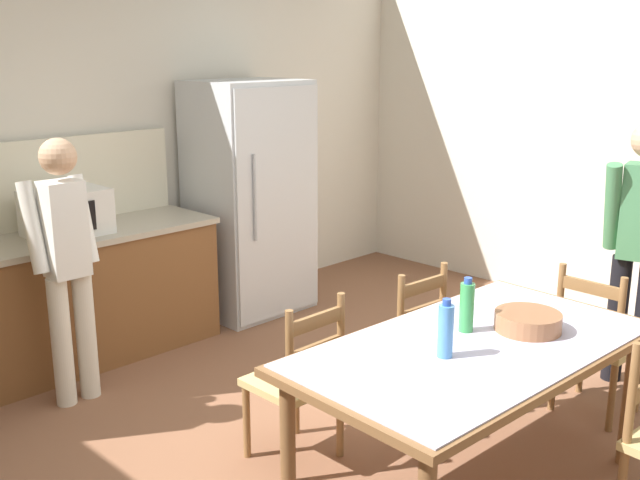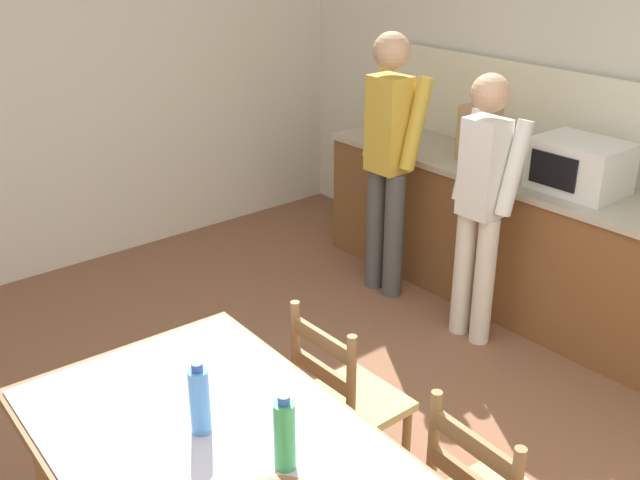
# 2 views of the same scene
# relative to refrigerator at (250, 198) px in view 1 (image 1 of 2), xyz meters

# --- Properties ---
(ground_plane) EXTENTS (8.32, 8.32, 0.00)m
(ground_plane) POSITION_rel_refrigerator_xyz_m (-1.16, -2.19, -0.93)
(ground_plane) COLOR brown
(wall_back) EXTENTS (6.52, 0.12, 2.90)m
(wall_back) POSITION_rel_refrigerator_xyz_m (-1.16, 0.47, 0.52)
(wall_back) COLOR silver
(wall_back) RESTS_ON ground
(wall_right) EXTENTS (0.12, 5.20, 2.90)m
(wall_right) POSITION_rel_refrigerator_xyz_m (2.10, -2.19, 0.52)
(wall_right) COLOR silver
(wall_right) RESTS_ON ground
(kitchen_counter) EXTENTS (2.87, 0.66, 0.90)m
(kitchen_counter) POSITION_rel_refrigerator_xyz_m (-1.97, 0.04, -0.47)
(kitchen_counter) COLOR brown
(kitchen_counter) RESTS_ON ground
(refrigerator) EXTENTS (0.86, 0.73, 1.86)m
(refrigerator) POSITION_rel_refrigerator_xyz_m (0.00, 0.00, 0.00)
(refrigerator) COLOR silver
(refrigerator) RESTS_ON ground
(microwave) EXTENTS (0.50, 0.39, 0.30)m
(microwave) POSITION_rel_refrigerator_xyz_m (-1.54, 0.02, 0.13)
(microwave) COLOR white
(microwave) RESTS_ON kitchen_counter
(dining_table) EXTENTS (1.86, 1.06, 0.78)m
(dining_table) POSITION_rel_refrigerator_xyz_m (-0.96, -2.76, -0.23)
(dining_table) COLOR brown
(dining_table) RESTS_ON ground
(bottle_near_centre) EXTENTS (0.07, 0.07, 0.27)m
(bottle_near_centre) POSITION_rel_refrigerator_xyz_m (-1.19, -2.76, -0.02)
(bottle_near_centre) COLOR #4C8ED6
(bottle_near_centre) RESTS_ON dining_table
(bottle_off_centre) EXTENTS (0.07, 0.07, 0.27)m
(bottle_off_centre) POSITION_rel_refrigerator_xyz_m (-0.86, -2.65, -0.02)
(bottle_off_centre) COLOR green
(bottle_off_centre) RESTS_ON dining_table
(serving_bowl) EXTENTS (0.32, 0.32, 0.09)m
(serving_bowl) POSITION_rel_refrigerator_xyz_m (-0.64, -2.85, -0.10)
(serving_bowl) COLOR #9E6642
(serving_bowl) RESTS_ON dining_table
(chair_side_far_left) EXTENTS (0.42, 0.40, 0.91)m
(chair_side_far_left) POSITION_rel_refrigerator_xyz_m (-1.33, -1.96, -0.49)
(chair_side_far_left) COLOR olive
(chair_side_far_left) RESTS_ON ground
(chair_side_far_right) EXTENTS (0.44, 0.43, 0.91)m
(chair_side_far_right) POSITION_rel_refrigerator_xyz_m (-0.52, -2.00, -0.49)
(chair_side_far_right) COLOR olive
(chair_side_far_right) RESTS_ON ground
(chair_head_end) EXTENTS (0.41, 0.43, 0.91)m
(chair_head_end) POSITION_rel_refrigerator_xyz_m (0.25, -2.82, -0.49)
(chair_head_end) COLOR olive
(chair_head_end) RESTS_ON ground
(person_at_counter) EXTENTS (0.40, 0.28, 1.61)m
(person_at_counter) POSITION_rel_refrigerator_xyz_m (-1.82, -0.50, -0.02)
(person_at_counter) COLOR silver
(person_at_counter) RESTS_ON ground
(person_by_table) EXTENTS (0.35, 0.46, 1.68)m
(person_by_table) POSITION_rel_refrigerator_xyz_m (0.80, -2.78, 0.02)
(person_by_table) COLOR black
(person_by_table) RESTS_ON ground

